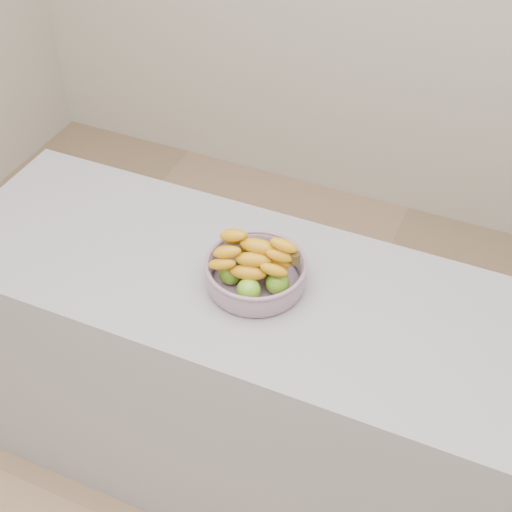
% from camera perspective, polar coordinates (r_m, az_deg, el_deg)
% --- Properties ---
extents(room_shell, '(4.05, 4.05, 2.73)m').
position_cam_1_polar(room_shell, '(1.08, -2.45, 14.41)').
color(room_shell, '#BCB7A9').
rests_on(room_shell, ground).
extents(counter, '(2.00, 0.60, 0.90)m').
position_cam_1_polar(counter, '(2.19, 2.75, -11.46)').
color(counter, '#A1A0A8').
rests_on(counter, ground).
extents(fruit_bowl, '(0.27, 0.27, 0.15)m').
position_cam_1_polar(fruit_bowl, '(1.84, -0.01, -1.16)').
color(fruit_bowl, '#9BA4BA').
rests_on(fruit_bowl, counter).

